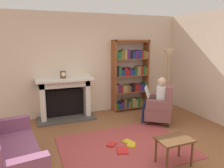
{
  "coord_description": "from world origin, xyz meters",
  "views": [
    {
      "loc": [
        -1.63,
        -3.15,
        2.02
      ],
      "look_at": [
        0.1,
        1.2,
        1.05
      ],
      "focal_mm": 34.66,
      "sensor_mm": 36.0,
      "label": 1
    }
  ],
  "objects_px": {
    "side_table": "(174,143)",
    "bookshelf": "(130,76)",
    "mantel_clock": "(63,75)",
    "seated_reader": "(157,98)",
    "fireplace": "(65,97)",
    "floor_lamp": "(168,59)",
    "sofa_floral": "(10,156)",
    "armchair_reading": "(161,106)"
  },
  "relations": [
    {
      "from": "side_table",
      "to": "bookshelf",
      "type": "bearing_deg",
      "value": 77.68
    },
    {
      "from": "mantel_clock",
      "to": "side_table",
      "type": "relative_size",
      "value": 0.33
    },
    {
      "from": "mantel_clock",
      "to": "seated_reader",
      "type": "xyz_separation_m",
      "value": [
        2.06,
        -1.04,
        -0.54
      ]
    },
    {
      "from": "bookshelf",
      "to": "seated_reader",
      "type": "distance_m",
      "value": 1.24
    },
    {
      "from": "fireplace",
      "to": "seated_reader",
      "type": "bearing_deg",
      "value": -29.43
    },
    {
      "from": "seated_reader",
      "to": "mantel_clock",
      "type": "bearing_deg",
      "value": -80.22
    },
    {
      "from": "fireplace",
      "to": "side_table",
      "type": "relative_size",
      "value": 2.56
    },
    {
      "from": "fireplace",
      "to": "mantel_clock",
      "type": "bearing_deg",
      "value": -108.37
    },
    {
      "from": "bookshelf",
      "to": "floor_lamp",
      "type": "bearing_deg",
      "value": -44.19
    },
    {
      "from": "mantel_clock",
      "to": "seated_reader",
      "type": "relative_size",
      "value": 0.16
    },
    {
      "from": "bookshelf",
      "to": "mantel_clock",
      "type": "bearing_deg",
      "value": -175.99
    },
    {
      "from": "mantel_clock",
      "to": "bookshelf",
      "type": "distance_m",
      "value": 1.94
    },
    {
      "from": "sofa_floral",
      "to": "floor_lamp",
      "type": "bearing_deg",
      "value": -76.33
    },
    {
      "from": "armchair_reading",
      "to": "sofa_floral",
      "type": "height_order",
      "value": "armchair_reading"
    },
    {
      "from": "mantel_clock",
      "to": "sofa_floral",
      "type": "bearing_deg",
      "value": -119.03
    },
    {
      "from": "seated_reader",
      "to": "side_table",
      "type": "xyz_separation_m",
      "value": [
        -0.76,
        -1.69,
        -0.24
      ]
    },
    {
      "from": "fireplace",
      "to": "side_table",
      "type": "height_order",
      "value": "fireplace"
    },
    {
      "from": "fireplace",
      "to": "side_table",
      "type": "bearing_deg",
      "value": -65.84
    },
    {
      "from": "mantel_clock",
      "to": "bookshelf",
      "type": "bearing_deg",
      "value": 4.01
    },
    {
      "from": "armchair_reading",
      "to": "mantel_clock",
      "type": "bearing_deg",
      "value": -80.7
    },
    {
      "from": "side_table",
      "to": "mantel_clock",
      "type": "bearing_deg",
      "value": 115.52
    },
    {
      "from": "bookshelf",
      "to": "side_table",
      "type": "relative_size",
      "value": 3.59
    },
    {
      "from": "floor_lamp",
      "to": "fireplace",
      "type": "bearing_deg",
      "value": 165.45
    },
    {
      "from": "bookshelf",
      "to": "armchair_reading",
      "type": "xyz_separation_m",
      "value": [
        0.22,
        -1.25,
        -0.57
      ]
    },
    {
      "from": "fireplace",
      "to": "sofa_floral",
      "type": "bearing_deg",
      "value": -118.58
    },
    {
      "from": "armchair_reading",
      "to": "side_table",
      "type": "relative_size",
      "value": 1.73
    },
    {
      "from": "seated_reader",
      "to": "side_table",
      "type": "bearing_deg",
      "value": 12.48
    },
    {
      "from": "bookshelf",
      "to": "floor_lamp",
      "type": "xyz_separation_m",
      "value": [
        0.74,
        -0.72,
        0.5
      ]
    },
    {
      "from": "fireplace",
      "to": "floor_lamp",
      "type": "xyz_separation_m",
      "value": [
        2.63,
        -0.68,
        0.93
      ]
    },
    {
      "from": "bookshelf",
      "to": "armchair_reading",
      "type": "distance_m",
      "value": 1.39
    },
    {
      "from": "fireplace",
      "to": "floor_lamp",
      "type": "relative_size",
      "value": 0.81
    },
    {
      "from": "mantel_clock",
      "to": "armchair_reading",
      "type": "bearing_deg",
      "value": -27.31
    },
    {
      "from": "sofa_floral",
      "to": "floor_lamp",
      "type": "height_order",
      "value": "floor_lamp"
    },
    {
      "from": "floor_lamp",
      "to": "armchair_reading",
      "type": "bearing_deg",
      "value": -134.18
    },
    {
      "from": "mantel_clock",
      "to": "side_table",
      "type": "bearing_deg",
      "value": -64.48
    },
    {
      "from": "armchair_reading",
      "to": "floor_lamp",
      "type": "xyz_separation_m",
      "value": [
        0.51,
        0.53,
        1.07
      ]
    },
    {
      "from": "armchair_reading",
      "to": "side_table",
      "type": "distance_m",
      "value": 1.83
    },
    {
      "from": "mantel_clock",
      "to": "floor_lamp",
      "type": "distance_m",
      "value": 2.75
    },
    {
      "from": "fireplace",
      "to": "mantel_clock",
      "type": "distance_m",
      "value": 0.6
    },
    {
      "from": "fireplace",
      "to": "sofa_floral",
      "type": "relative_size",
      "value": 0.81
    },
    {
      "from": "bookshelf",
      "to": "armchair_reading",
      "type": "height_order",
      "value": "bookshelf"
    },
    {
      "from": "fireplace",
      "to": "mantel_clock",
      "type": "xyz_separation_m",
      "value": [
        -0.03,
        -0.1,
        0.59
      ]
    }
  ]
}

